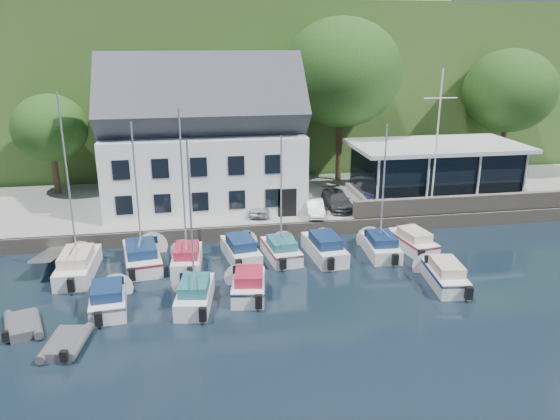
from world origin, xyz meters
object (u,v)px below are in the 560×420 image
Objects in this scene: flagpole at (437,141)px; boat_r1_0 at (70,196)px; boat_r2_2 at (249,283)px; boat_r2_4 at (444,272)px; boat_r1_2 at (184,197)px; boat_r1_5 at (324,245)px; boat_r1_4 at (281,194)px; dinghy_0 at (23,323)px; harbor_building at (204,147)px; boat_r1_1 at (137,194)px; dinghy_1 at (66,342)px; car_silver at (261,205)px; car_white at (315,208)px; boat_r1_6 at (383,190)px; car_dgrey at (337,200)px; boat_r2_1 at (191,223)px; club_pavilion at (435,169)px; car_blue at (380,198)px; boat_r2_0 at (108,296)px; boat_r1_7 at (412,239)px; boat_r1_3 at (241,248)px.

flagpole is 24.58m from boat_r1_0.
boat_r2_4 is (10.77, -0.45, -0.02)m from boat_r2_2.
boat_r1_2 reaches higher than boat_r1_5.
boat_r1_4 is 2.96× the size of dinghy_0.
harbor_building is 1.44× the size of flagpole.
boat_r1_1 is 9.39m from dinghy_0.
dinghy_1 is at bearing -149.73° from flagpole.
flagpole reaches higher than dinghy_0.
boat_r1_4 is 4.28m from boat_r1_5.
car_silver is 13.56m from boat_r1_0.
boat_r1_1 is (-11.63, -4.63, 2.91)m from car_white.
car_silver reaches higher than car_white.
boat_r1_6 is 2.97× the size of dinghy_1.
car_dgrey is 0.47× the size of boat_r2_1.
boat_r1_1 is at bearing 168.42° from boat_r2_4.
car_blue is at bearing -156.02° from club_pavilion.
boat_r1_6 is at bearing 10.89° from boat_r2_0.
club_pavilion is at bearing 47.51° from boat_r2_2.
harbor_building reaches higher than dinghy_1.
boat_r1_4 reaches higher than dinghy_0.
boat_r2_2 is (-8.80, -4.36, -3.46)m from boat_r1_6.
boat_r1_5 is at bearing -11.56° from boat_r1_1.
flagpole is at bearing 46.33° from boat_r1_7.
club_pavilion is at bearing 18.28° from boat_r1_3.
harbor_building is 2.39× the size of boat_r2_4.
boat_r2_1 is (-4.98, -11.30, 2.83)m from car_silver.
boat_r1_3 is (-14.52, -4.76, -5.25)m from flagpole.
boat_r1_4 is 9.19m from boat_r1_7.
boat_r1_7 is (3.27, -6.31, -0.91)m from car_dgrey.
car_blue is at bearing 81.24° from boat_r1_7.
club_pavilion is 10.28m from boat_r1_7.
car_white is at bearing 13.28° from boat_r1_1.
club_pavilion is 11.68m from boat_r1_6.
boat_r1_5 is 7.40m from boat_r2_4.
boat_r1_3 is at bearing 169.72° from boat_r1_7.
boat_r1_3 is (9.41, 0.72, -3.96)m from boat_r1_0.
boat_r2_1 is at bearing -94.70° from harbor_building.
car_white is 7.46m from boat_r1_3.
dinghy_0 is (-21.89, -12.60, -1.32)m from car_blue.
car_silver is at bearing 137.06° from boat_r1_7.
car_silver is at bearing -37.89° from harbor_building.
boat_r2_2 is 9.31m from dinghy_1.
car_dgrey is 8.57m from boat_r1_4.
flagpole reaches higher than boat_r1_6.
boat_r1_6 reaches higher than boat_r1_4.
boat_r2_0 is (-18.20, -11.12, -0.95)m from car_blue.
flagpole is 11.97m from boat_r1_5.
dinghy_0 is 0.98× the size of dinghy_1.
dinghy_0 is (-25.41, -11.48, -5.67)m from flagpole.
boat_r2_2 reaches higher than dinghy_0.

